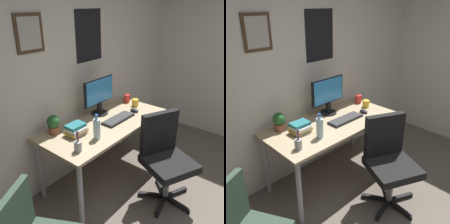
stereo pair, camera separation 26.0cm
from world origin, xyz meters
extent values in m
cube|color=silver|center=(0.00, 2.15, 1.30)|extent=(4.40, 0.08, 2.60)
cube|color=#4C3823|center=(-0.40, 2.11, 1.71)|extent=(0.28, 0.02, 0.34)
cube|color=beige|center=(-0.40, 2.09, 1.71)|extent=(0.22, 0.00, 0.28)
cube|color=black|center=(0.36, 2.11, 1.62)|extent=(0.40, 0.01, 0.56)
cube|color=tan|center=(0.16, 1.71, 0.73)|extent=(1.50, 0.72, 0.03)
cylinder|color=#9EA0A5|center=(-0.53, 1.41, 0.36)|extent=(0.05, 0.05, 0.72)
cylinder|color=#9EA0A5|center=(0.85, 1.41, 0.36)|extent=(0.05, 0.05, 0.72)
cylinder|color=#9EA0A5|center=(-0.53, 2.01, 0.36)|extent=(0.05, 0.05, 0.72)
cylinder|color=#9EA0A5|center=(0.85, 2.01, 0.36)|extent=(0.05, 0.05, 0.72)
cube|color=black|center=(0.28, 0.97, 0.46)|extent=(0.61, 0.61, 0.08)
cube|color=black|center=(0.36, 1.15, 0.72)|extent=(0.41, 0.24, 0.45)
cylinder|color=#9EA0A5|center=(0.28, 0.97, 0.21)|extent=(0.08, 0.08, 0.42)
cube|color=black|center=(0.41, 0.91, 0.04)|extent=(0.27, 0.15, 0.03)
cylinder|color=black|center=(0.53, 0.85, 0.02)|extent=(0.05, 0.05, 0.04)
cube|color=black|center=(0.38, 1.07, 0.04)|extent=(0.22, 0.23, 0.03)
cylinder|color=black|center=(0.47, 1.17, 0.02)|extent=(0.05, 0.05, 0.04)
cube|color=black|center=(0.21, 1.09, 0.04)|extent=(0.17, 0.26, 0.03)
cylinder|color=black|center=(0.14, 1.21, 0.02)|extent=(0.05, 0.05, 0.04)
cube|color=black|center=(0.14, 0.94, 0.04)|extent=(0.28, 0.09, 0.03)
cylinder|color=black|center=(0.01, 0.91, 0.02)|extent=(0.05, 0.05, 0.04)
cube|color=black|center=(0.26, 0.83, 0.04)|extent=(0.07, 0.28, 0.03)
cylinder|color=black|center=(0.25, 0.69, 0.02)|extent=(0.05, 0.05, 0.04)
cube|color=#334738|center=(-1.18, 1.34, 0.68)|extent=(0.37, 0.24, 0.40)
cylinder|color=black|center=(0.29, 1.91, 0.75)|extent=(0.20, 0.20, 0.01)
cube|color=black|center=(0.29, 1.91, 0.82)|extent=(0.05, 0.04, 0.12)
cube|color=black|center=(0.29, 1.92, 1.03)|extent=(0.46, 0.02, 0.30)
cube|color=#338CD8|center=(0.29, 1.90, 1.03)|extent=(0.43, 0.00, 0.27)
cube|color=black|center=(0.30, 1.63, 0.76)|extent=(0.43, 0.15, 0.02)
cube|color=#38383A|center=(0.30, 1.63, 0.77)|extent=(0.41, 0.13, 0.00)
ellipsoid|color=black|center=(0.60, 1.62, 0.76)|extent=(0.06, 0.11, 0.04)
cylinder|color=silver|center=(-0.16, 1.54, 0.85)|extent=(0.07, 0.07, 0.20)
cylinder|color=silver|center=(-0.16, 1.54, 0.97)|extent=(0.03, 0.03, 0.04)
cylinder|color=#2659B2|center=(-0.16, 1.54, 0.99)|extent=(0.03, 0.03, 0.01)
cylinder|color=yellow|center=(0.76, 1.72, 0.79)|extent=(0.08, 0.08, 0.09)
torus|color=yellow|center=(0.81, 1.72, 0.79)|extent=(0.05, 0.01, 0.05)
cylinder|color=red|center=(0.80, 1.88, 0.80)|extent=(0.08, 0.08, 0.10)
torus|color=red|center=(0.86, 1.88, 0.80)|extent=(0.05, 0.01, 0.05)
cylinder|color=brown|center=(-0.36, 1.95, 0.78)|extent=(0.11, 0.11, 0.07)
sphere|color=#2D6B33|center=(-0.36, 1.95, 0.88)|extent=(0.13, 0.13, 0.13)
ellipsoid|color=#287A38|center=(-0.39, 1.97, 0.88)|extent=(0.07, 0.08, 0.02)
ellipsoid|color=#287A38|center=(-0.33, 1.97, 0.90)|extent=(0.07, 0.08, 0.02)
ellipsoid|color=#287A38|center=(-0.38, 1.92, 0.90)|extent=(0.08, 0.07, 0.02)
cylinder|color=#9EA0A5|center=(-0.43, 1.52, 0.79)|extent=(0.07, 0.07, 0.09)
cylinder|color=#263FBF|center=(-0.43, 1.53, 0.87)|extent=(0.01, 0.01, 0.13)
cylinder|color=red|center=(-0.43, 1.51, 0.87)|extent=(0.01, 0.01, 0.13)
cylinder|color=black|center=(-0.43, 1.53, 0.87)|extent=(0.01, 0.01, 0.13)
cylinder|color=#9EA0A5|center=(-0.42, 1.52, 0.88)|extent=(0.01, 0.03, 0.14)
cylinder|color=#9EA0A5|center=(-0.44, 1.52, 0.88)|extent=(0.01, 0.02, 0.14)
cube|color=gray|center=(-0.24, 1.75, 0.76)|extent=(0.15, 0.13, 0.02)
cube|color=gold|center=(-0.24, 1.75, 0.78)|extent=(0.21, 0.15, 0.02)
cube|color=silver|center=(-0.24, 1.74, 0.81)|extent=(0.17, 0.15, 0.03)
cube|color=#26727A|center=(-0.24, 1.76, 0.84)|extent=(0.18, 0.13, 0.03)
camera|label=1|loc=(-1.69, 0.11, 1.96)|focal=39.49mm
camera|label=2|loc=(-1.51, -0.09, 1.96)|focal=39.49mm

